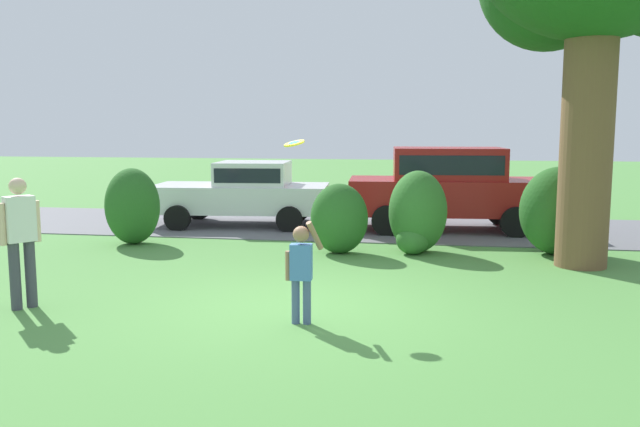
% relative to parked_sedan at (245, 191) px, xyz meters
% --- Properties ---
extents(ground_plane, '(80.00, 80.00, 0.00)m').
position_rel_parked_sedan_xyz_m(ground_plane, '(2.70, -6.83, -0.85)').
color(ground_plane, '#518E42').
extents(driveway_strip, '(28.00, 4.40, 0.02)m').
position_rel_parked_sedan_xyz_m(driveway_strip, '(2.70, 0.22, -0.84)').
color(driveway_strip, slate).
rests_on(driveway_strip, ground).
extents(shrub_near_tree, '(1.11, 1.07, 1.56)m').
position_rel_parked_sedan_xyz_m(shrub_near_tree, '(-1.57, -2.81, -0.07)').
color(shrub_near_tree, '#286023').
rests_on(shrub_near_tree, ground).
extents(shrub_centre_left, '(1.10, 0.90, 1.33)m').
position_rel_parked_sedan_xyz_m(shrub_centre_left, '(2.75, -3.11, -0.18)').
color(shrub_centre_left, '#286023').
rests_on(shrub_centre_left, ground).
extents(shrub_centre, '(1.11, 1.11, 1.57)m').
position_rel_parked_sedan_xyz_m(shrub_centre, '(4.20, -2.78, -0.11)').
color(shrub_centre, '#33702B').
rests_on(shrub_centre, ground).
extents(shrub_centre_right, '(1.41, 1.21, 1.66)m').
position_rel_parked_sedan_xyz_m(shrub_centre_right, '(6.82, -2.55, -0.02)').
color(shrub_centre_right, '#286023').
rests_on(shrub_centre_right, ground).
extents(parked_sedan, '(4.54, 2.37, 1.56)m').
position_rel_parked_sedan_xyz_m(parked_sedan, '(0.00, 0.00, 0.00)').
color(parked_sedan, white).
rests_on(parked_sedan, ground).
extents(parked_suv, '(4.82, 2.35, 1.92)m').
position_rel_parked_sedan_xyz_m(parked_suv, '(4.83, 0.08, 0.23)').
color(parked_suv, maroon).
rests_on(parked_suv, ground).
extents(child_thrower, '(0.45, 0.27, 1.29)m').
position_rel_parked_sedan_xyz_m(child_thrower, '(2.91, -7.68, -0.13)').
color(child_thrower, '#4C608C').
rests_on(child_thrower, ground).
extents(frisbee, '(0.29, 0.28, 0.13)m').
position_rel_parked_sedan_xyz_m(frisbee, '(2.63, -6.73, 1.33)').
color(frisbee, yellow).
extents(adult_onlooker, '(0.39, 0.44, 1.74)m').
position_rel_parked_sedan_xyz_m(adult_onlooker, '(-0.86, -7.61, 0.13)').
color(adult_onlooker, '#3F3F4C').
rests_on(adult_onlooker, ground).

